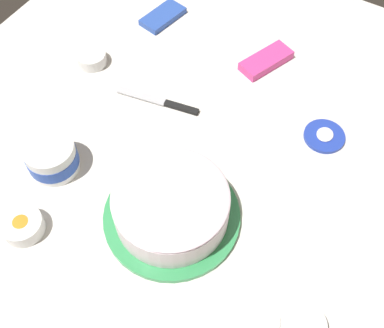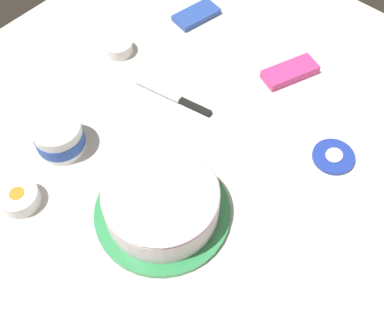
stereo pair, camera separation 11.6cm
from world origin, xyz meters
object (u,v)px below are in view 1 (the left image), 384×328
object	(u,v)px
candy_box_lower	(163,16)
candy_box_upper	(266,61)
sprinkle_bowl_orange	(22,225)
sprinkle_bowl_green	(92,58)
frosted_cake	(171,207)
frosting_tub_lid	(324,136)
spreading_knife	(165,103)
frosting_tub	(52,157)
sprinkle_bowl_rainbow	(303,326)

from	to	relation	value
candy_box_lower	candy_box_upper	size ratio (longest dim) A/B	0.90
sprinkle_bowl_orange	candy_box_lower	bearing A→B (deg)	8.78
sprinkle_bowl_green	candy_box_upper	xyz separation A→B (m)	(0.25, -0.43, -0.01)
frosted_cake	frosting_tub_lid	size ratio (longest dim) A/B	2.99
frosted_cake	candy_box_upper	size ratio (longest dim) A/B	2.02
spreading_knife	sprinkle_bowl_green	bearing A→B (deg)	84.81
frosting_tub_lid	sprinkle_bowl_orange	xyz separation A→B (m)	(-0.60, 0.49, 0.02)
frosted_cake	sprinkle_bowl_orange	xyz separation A→B (m)	(-0.20, 0.27, -0.03)
candy_box_lower	spreading_knife	bearing A→B (deg)	-135.49
sprinkle_bowl_green	candy_box_lower	distance (m)	0.27
sprinkle_bowl_orange	candy_box_lower	size ratio (longest dim) A/B	0.67
frosting_tub_lid	candy_box_upper	xyz separation A→B (m)	(0.16, 0.25, 0.01)
spreading_knife	sprinkle_bowl_orange	bearing A→B (deg)	171.30
frosting_tub	spreading_knife	world-z (taller)	frosting_tub
sprinkle_bowl_orange	candy_box_lower	world-z (taller)	sprinkle_bowl_orange
candy_box_lower	sprinkle_bowl_orange	bearing A→B (deg)	-160.35
frosting_tub_lid	sprinkle_bowl_orange	world-z (taller)	sprinkle_bowl_orange
frosted_cake	spreading_knife	xyz separation A→B (m)	(0.28, 0.20, -0.05)
sprinkle_bowl_orange	frosted_cake	bearing A→B (deg)	-53.86
frosted_cake	candy_box_lower	bearing A→B (deg)	34.53
spreading_knife	sprinkle_bowl_green	world-z (taller)	sprinkle_bowl_green
frosting_tub_lid	spreading_knife	world-z (taller)	frosting_tub_lid
frosting_tub_lid	spreading_knife	size ratio (longest dim) A/B	0.45
frosted_cake	sprinkle_bowl_green	bearing A→B (deg)	56.70
sprinkle_bowl_orange	candy_box_upper	bearing A→B (deg)	-17.68
candy_box_upper	sprinkle_bowl_orange	bearing A→B (deg)	-176.01
frosted_cake	candy_box_lower	world-z (taller)	frosted_cake
sprinkle_bowl_rainbow	candy_box_lower	distance (m)	0.99
frosted_cake	spreading_knife	bearing A→B (deg)	35.43
sprinkle_bowl_green	candy_box_upper	bearing A→B (deg)	-59.55
frosting_tub	sprinkle_bowl_rainbow	distance (m)	0.69
frosting_tub_lid	frosting_tub	bearing A→B (deg)	128.37
frosting_tub	candy_box_upper	world-z (taller)	frosting_tub
frosting_tub	sprinkle_bowl_rainbow	bearing A→B (deg)	-94.30
frosting_tub_lid	spreading_knife	bearing A→B (deg)	105.83
frosting_tub_lid	sprinkle_bowl_rainbow	size ratio (longest dim) A/B	1.16
spreading_knife	candy_box_upper	distance (m)	0.32
frosted_cake	frosting_tub	world-z (taller)	frosted_cake
frosting_tub	frosting_tub_lid	world-z (taller)	frosting_tub
frosting_tub_lid	candy_box_upper	world-z (taller)	candy_box_upper
frosted_cake	candy_box_lower	distance (m)	0.69
frosted_cake	sprinkle_bowl_green	xyz separation A→B (m)	(0.30, 0.46, -0.03)
spreading_knife	sprinkle_bowl_green	distance (m)	0.26
sprinkle_bowl_rainbow	candy_box_lower	bearing A→B (deg)	49.20
sprinkle_bowl_green	candy_box_upper	world-z (taller)	sprinkle_bowl_green
sprinkle_bowl_orange	candy_box_lower	distance (m)	0.78
spreading_knife	sprinkle_bowl_orange	distance (m)	0.49
spreading_knife	candy_box_upper	xyz separation A→B (m)	(0.28, -0.17, 0.01)
frosting_tub_lid	candy_box_lower	xyz separation A→B (m)	(0.17, 0.61, 0.00)
sprinkle_bowl_rainbow	sprinkle_bowl_green	distance (m)	0.91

